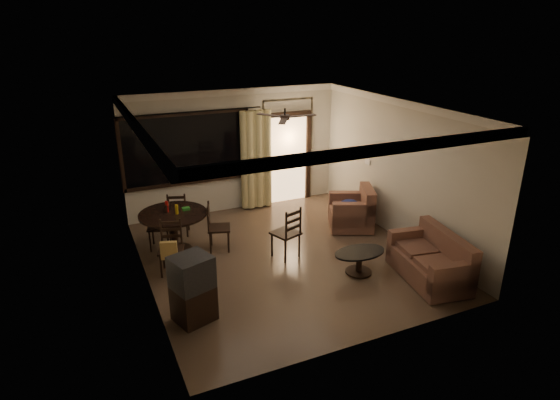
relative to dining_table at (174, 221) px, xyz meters
name	(u,v)px	position (x,y,z in m)	size (l,w,h in m)	color
ground	(284,257)	(1.82, -1.08, -0.63)	(5.50, 5.50, 0.00)	#7F6651
room_shell	(275,139)	(2.41, 0.69, 1.20)	(5.50, 6.70, 5.50)	beige
dining_table	(174,221)	(0.00, 0.00, 0.00)	(1.28, 1.28, 1.02)	black
dining_chair_west	(161,234)	(-0.22, 0.27, -0.35)	(0.53, 0.53, 0.95)	black
dining_chair_east	(219,236)	(0.79, -0.27, -0.35)	(0.53, 0.53, 0.95)	black
dining_chair_south	(172,257)	(-0.24, -0.81, -0.32)	(0.53, 0.57, 0.95)	black
dining_chair_north	(179,221)	(0.25, 0.75, -0.35)	(0.53, 0.53, 0.95)	black
tv_cabinet	(193,289)	(-0.23, -2.33, -0.11)	(0.66, 0.63, 1.04)	black
sofa	(432,261)	(3.79, -2.84, -0.30)	(1.06, 1.65, 0.82)	#462320
armchair	(353,212)	(3.73, -0.46, -0.26)	(1.16, 1.16, 0.88)	#462320
coffee_table	(359,259)	(2.77, -2.16, -0.35)	(0.95, 0.57, 0.42)	black
side_chair	(286,242)	(1.85, -1.08, -0.33)	(0.57, 0.57, 1.02)	black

